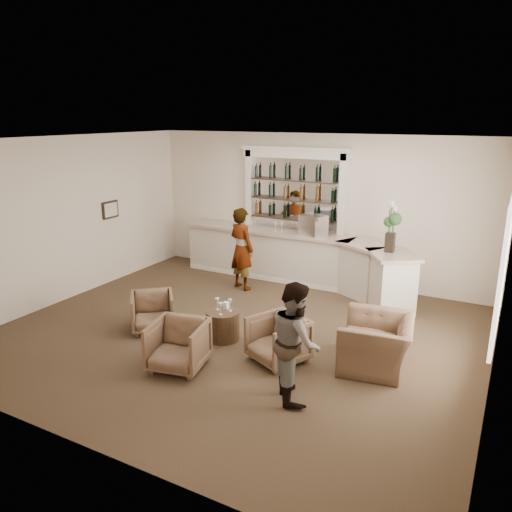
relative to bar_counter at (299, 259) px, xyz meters
The scene contains 19 objects.
ground 3.05m from the bar_counter, 86.88° to the right, with size 8.00×8.00×0.00m, color brown.
room_shell 2.91m from the bar_counter, 81.89° to the right, with size 8.04×7.02×3.32m.
bar_counter is the anchor object (origin of this frame).
back_bar_alcove 1.55m from the bar_counter, 129.15° to the left, with size 2.64×0.25×3.00m.
cocktail_table 3.31m from the bar_counter, 89.28° to the right, with size 0.56×0.56×0.50m, color brown.
sommelier 1.35m from the bar_counter, 136.72° to the right, with size 0.65×0.43×1.79m, color gray.
guest 4.74m from the bar_counter, 67.13° to the right, with size 0.79×0.62×1.63m, color gray.
armchair_left 3.77m from the bar_counter, 109.57° to the right, with size 0.72×0.74×0.67m, color brown.
armchair_center 4.47m from the bar_counter, 90.20° to the right, with size 0.79×0.81×0.74m, color brown.
armchair_right 3.78m from the bar_counter, 71.28° to the right, with size 0.77×0.79×0.72m, color brown.
armchair_far 3.98m from the bar_counter, 49.39° to the right, with size 1.18×1.03×0.77m, color brown.
espresso_machine 0.85m from the bar_counter, 10.16° to the left, with size 0.51×0.43×0.45m, color silver.
flower_vase 2.45m from the bar_counter, 14.08° to the right, with size 0.26×0.26×0.99m.
wine_glass_bar_left 0.82m from the bar_counter, behind, with size 0.07×0.07×0.21m, color white, non-canonical shape.
wine_glass_bar_right 0.90m from the bar_counter, behind, with size 0.07×0.07×0.21m, color white, non-canonical shape.
wine_glass_tbl_a 3.27m from the bar_counter, 91.38° to the right, with size 0.07×0.07×0.21m, color white, non-canonical shape.
wine_glass_tbl_b 3.22m from the bar_counter, 87.49° to the right, with size 0.07×0.07×0.21m, color white, non-canonical shape.
wine_glass_tbl_c 3.43m from the bar_counter, 88.64° to the right, with size 0.07×0.07×0.21m, color white, non-canonical shape.
napkin_holder 3.16m from the bar_counter, 89.61° to the right, with size 0.08×0.08×0.12m, color white.
Camera 1 is at (4.06, -6.92, 3.70)m, focal length 35.00 mm.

